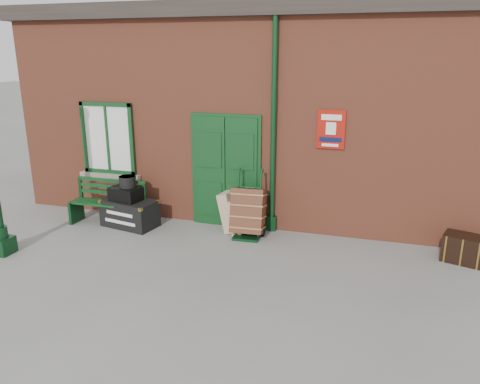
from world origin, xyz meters
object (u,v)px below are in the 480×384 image
at_px(bench, 109,201).
at_px(houdini_trunk, 130,213).
at_px(dark_trunk, 464,249).
at_px(porter_trolley, 248,212).

relative_size(bench, houdini_trunk, 1.42).
height_order(houdini_trunk, dark_trunk, houdini_trunk).
relative_size(bench, dark_trunk, 2.37).
xyz_separation_m(porter_trolley, dark_trunk, (3.77, -0.07, -0.25)).
bearing_deg(dark_trunk, houdini_trunk, -161.24).
distance_m(porter_trolley, dark_trunk, 3.78).
height_order(bench, dark_trunk, bench).
bearing_deg(porter_trolley, dark_trunk, -4.91).
bearing_deg(porter_trolley, houdini_trunk, -179.56).
bearing_deg(porter_trolley, bench, 179.91).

